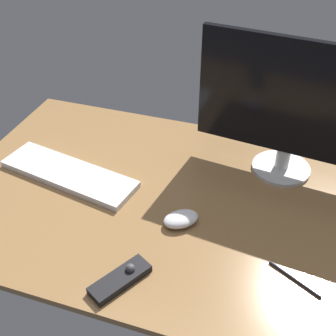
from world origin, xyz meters
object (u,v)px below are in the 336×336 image
(monitor, at_px, (293,107))
(media_remote, at_px, (121,279))
(keyboard, at_px, (68,175))
(computer_mouse, at_px, (181,219))
(pen, at_px, (294,279))

(monitor, bearing_deg, media_remote, -112.05)
(media_remote, bearing_deg, keyboard, 74.11)
(monitor, relative_size, media_remote, 3.49)
(monitor, xyz_separation_m, computer_mouse, (-0.23, -0.33, -0.21))
(media_remote, bearing_deg, monitor, 0.67)
(pen, bearing_deg, keyboard, -166.05)
(monitor, relative_size, pen, 3.92)
(monitor, height_order, computer_mouse, monitor)
(monitor, distance_m, media_remote, 0.68)
(keyboard, relative_size, computer_mouse, 4.49)
(keyboard, height_order, computer_mouse, computer_mouse)
(monitor, height_order, media_remote, monitor)
(keyboard, distance_m, media_remote, 0.44)
(keyboard, xyz_separation_m, media_remote, (0.31, -0.32, 0.00))
(computer_mouse, height_order, media_remote, media_remote)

